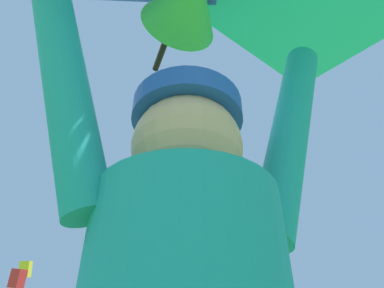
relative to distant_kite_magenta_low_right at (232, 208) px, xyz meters
The scene contains 3 objects.
distant_kite_magenta_low_right is the anchor object (origin of this frame).
distant_kite_yellow_high_right 18.73m from the distant_kite_magenta_low_right, 154.15° to the right, with size 0.70×0.92×1.21m.
distant_kite_red_low_left 23.73m from the distant_kite_magenta_low_right, 121.18° to the right, with size 0.61×0.69×0.83m.
Camera 1 is at (0.38, -0.54, 1.07)m, focal length 34.03 mm.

